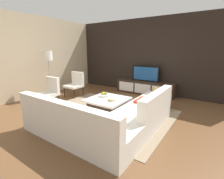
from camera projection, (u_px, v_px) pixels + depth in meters
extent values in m
plane|color=brown|center=(108.00, 114.00, 4.33)|extent=(14.00, 14.00, 0.00)
cube|color=black|center=(149.00, 57.00, 6.16)|extent=(6.40, 0.12, 2.80)
cube|color=#C6B28E|center=(40.00, 57.00, 5.90)|extent=(0.12, 5.20, 2.80)
cube|color=gray|center=(105.00, 113.00, 4.38)|extent=(3.37, 2.57, 0.01)
cube|color=#332319|center=(145.00, 88.00, 6.20)|extent=(2.22, 0.46, 0.50)
cube|color=white|center=(126.00, 86.00, 6.38)|extent=(0.63, 0.01, 0.35)
cube|color=white|center=(142.00, 89.00, 6.01)|extent=(0.63, 0.01, 0.35)
cube|color=white|center=(160.00, 91.00, 5.64)|extent=(0.63, 0.01, 0.35)
cube|color=black|center=(146.00, 74.00, 6.07)|extent=(1.05, 0.05, 0.57)
cube|color=#194C8C|center=(145.00, 74.00, 6.04)|extent=(0.94, 0.01, 0.48)
cube|color=white|center=(78.00, 128.00, 3.13)|extent=(2.40, 0.85, 0.41)
cube|color=white|center=(62.00, 113.00, 2.76)|extent=(2.40, 0.18, 0.41)
cube|color=white|center=(141.00, 116.00, 3.68)|extent=(0.85, 1.57, 0.41)
cube|color=white|center=(157.00, 101.00, 3.40)|extent=(0.18, 1.57, 0.41)
cube|color=red|center=(53.00, 105.00, 3.45)|extent=(0.36, 0.20, 0.22)
cube|color=red|center=(148.00, 102.00, 3.94)|extent=(0.60, 0.44, 0.06)
cube|color=#332319|center=(108.00, 106.00, 4.43)|extent=(0.80, 0.80, 0.33)
cube|color=white|center=(108.00, 99.00, 4.38)|extent=(1.00, 1.00, 0.05)
cylinder|color=#332319|center=(36.00, 101.00, 4.78)|extent=(0.04, 0.04, 0.38)
cylinder|color=#332319|center=(45.00, 104.00, 4.52)|extent=(0.04, 0.04, 0.38)
cylinder|color=#332319|center=(49.00, 97.00, 5.14)|extent=(0.04, 0.04, 0.38)
cylinder|color=#332319|center=(59.00, 100.00, 4.88)|extent=(0.04, 0.04, 0.38)
cube|color=white|center=(47.00, 94.00, 4.79)|extent=(0.56, 0.54, 0.08)
cube|color=white|center=(53.00, 84.00, 4.90)|extent=(0.56, 0.08, 0.45)
cylinder|color=#A5A5AA|center=(52.00, 97.00, 5.77)|extent=(0.28, 0.28, 0.02)
cylinder|color=#A5A5AA|center=(50.00, 79.00, 5.61)|extent=(0.03, 0.03, 1.28)
cylinder|color=white|center=(48.00, 56.00, 5.42)|extent=(0.30, 0.30, 0.32)
cube|color=white|center=(156.00, 101.00, 4.72)|extent=(0.70, 0.70, 0.40)
cylinder|color=silver|center=(104.00, 95.00, 4.54)|extent=(0.28, 0.28, 0.07)
sphere|color=#4C8C33|center=(106.00, 94.00, 4.51)|extent=(0.09, 0.09, 0.09)
sphere|color=#B23326|center=(105.00, 93.00, 4.58)|extent=(0.09, 0.09, 0.09)
sphere|color=#4C8C33|center=(103.00, 93.00, 4.55)|extent=(0.10, 0.10, 0.10)
sphere|color=gold|center=(103.00, 94.00, 4.51)|extent=(0.09, 0.09, 0.09)
cylinder|color=#332319|center=(65.00, 92.00, 5.85)|extent=(0.04, 0.04, 0.38)
cylinder|color=#332319|center=(74.00, 93.00, 5.59)|extent=(0.04, 0.04, 0.38)
cylinder|color=#332319|center=(74.00, 89.00, 6.21)|extent=(0.04, 0.04, 0.38)
cylinder|color=#332319|center=(83.00, 91.00, 5.95)|extent=(0.04, 0.04, 0.38)
cube|color=white|center=(74.00, 86.00, 5.86)|extent=(0.56, 0.53, 0.08)
cube|color=white|center=(78.00, 78.00, 5.97)|extent=(0.56, 0.08, 0.45)
sphere|color=#AD8451|center=(157.00, 91.00, 4.64)|extent=(0.24, 0.24, 0.24)
cube|color=#CCB78C|center=(111.00, 101.00, 4.15)|extent=(0.15, 0.14, 0.03)
cube|color=#CCB78C|center=(111.00, 100.00, 4.15)|extent=(0.16, 0.11, 0.03)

